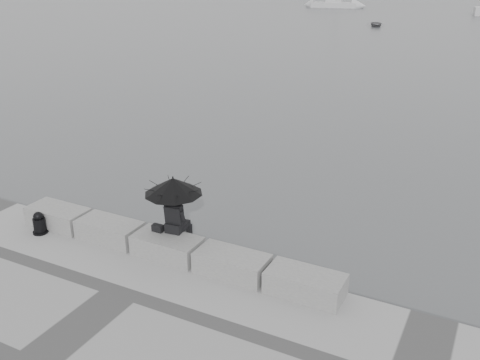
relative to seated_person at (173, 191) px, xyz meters
The scene contains 11 objects.
ground 2.04m from the seated_person, 98.53° to the left, with size 360.00×360.00×0.00m, color #4E5154.
stone_block_far_left 3.67m from the seated_person, behind, with size 1.60×0.80×0.50m, color slate.
stone_block_left 2.17m from the seated_person, 169.47° to the right, with size 1.60×0.80×0.50m, color slate.
stone_block_centre 1.33m from the seated_person, 93.50° to the right, with size 1.60×0.80×0.50m, color slate.
stone_block_right 2.14m from the seated_person, 10.77° to the right, with size 1.60×0.80×0.50m, color slate.
stone_block_far_right 3.63m from the seated_person, ahead, with size 1.60×0.80×0.50m, color slate.
seated_person is the anchor object (origin of this frame).
bag 1.04m from the seated_person, 152.79° to the right, with size 0.26×0.15×0.17m, color black.
mooring_bollard 3.85m from the seated_person, 166.23° to the right, with size 0.37×0.37×0.59m.
sailboat_left 80.50m from the seated_person, 105.40° to the left, with size 7.42×3.57×12.90m.
dinghy 54.64m from the seated_person, 99.13° to the left, with size 2.87×1.21×0.49m, color slate.
Camera 1 is at (6.48, -9.34, 6.87)m, focal length 40.00 mm.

